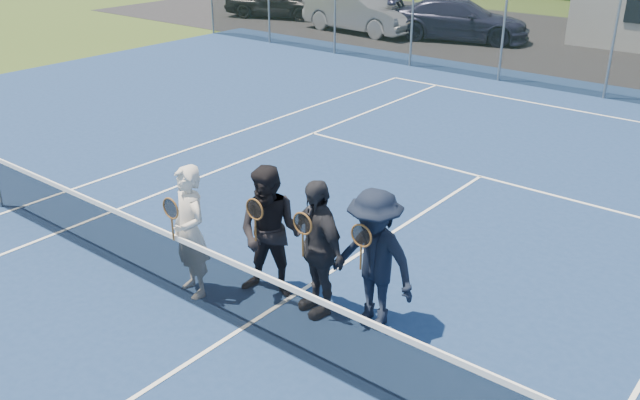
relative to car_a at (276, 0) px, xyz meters
The scene contains 12 objects.
court_surface 23.90m from the car_a, 48.78° to the right, with size 30.00×30.00×0.02m, color navy.
tarmac_carpark 11.94m from the car_a, ahead, with size 40.00×12.00×0.01m, color black.
car_a is the anchor object (origin of this frame).
car_b 5.11m from the car_a, ahead, with size 1.72×4.93×1.63m, color gray.
car_c 8.84m from the car_a, ahead, with size 2.07×5.10×1.48m, color #1C1D38.
court_markings 23.90m from the car_a, 48.78° to the right, with size 11.03×23.83×0.01m.
tennis_net 23.89m from the car_a, 48.78° to the right, with size 11.68×0.08×1.10m.
perimeter_fence 16.38m from the car_a, 15.85° to the right, with size 30.07×0.07×3.02m.
player_a 23.00m from the car_a, 50.46° to the right, with size 0.74×0.58×1.80m.
player_b 23.06m from the car_a, 47.87° to the right, with size 1.06×0.96×1.80m.
player_c 23.50m from the car_a, 46.46° to the right, with size 1.14×0.76×1.80m.
player_d 23.87m from the car_a, 44.91° to the right, with size 1.19×0.72×1.80m.
Camera 1 is at (5.10, -4.78, 4.86)m, focal length 38.00 mm.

